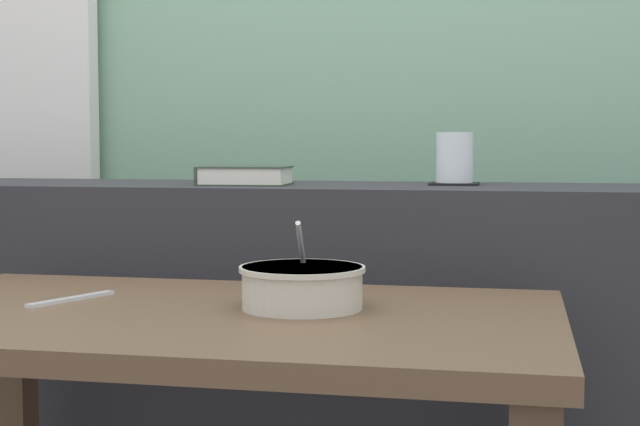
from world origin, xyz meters
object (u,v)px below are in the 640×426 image
Objects in this scene: closed_book at (244,176)px; soup_bowl at (302,287)px; fork_utensil at (71,299)px; juice_glass at (455,159)px; breakfast_table at (212,395)px; coaster_square at (454,184)px.

closed_book is 0.98× the size of soup_bowl.
fork_utensil is (-0.14, -0.51, -0.18)m from closed_book.
juice_glass is 0.85m from fork_utensil.
closed_book reaches higher than soup_bowl.
juice_glass is at bearing 10.92° from closed_book.
breakfast_table is 0.77m from coaster_square.
closed_book is (-0.11, 0.55, 0.31)m from breakfast_table.
breakfast_table is at bearing -78.92° from closed_book.
closed_book reaches higher than coaster_square.
coaster_square is 0.84m from fork_utensil.
soup_bowl is at bearing 19.46° from breakfast_table.
closed_book is (-0.43, -0.08, -0.03)m from juice_glass.
coaster_square is at bearing 69.36° from fork_utensil.
fork_utensil is (-0.25, 0.04, 0.13)m from breakfast_table.
juice_glass reaches higher than closed_book.
juice_glass is 0.55× the size of closed_book.
closed_book reaches higher than breakfast_table.
coaster_square is at bearing 63.08° from breakfast_table.
soup_bowl reaches higher than fork_utensil.
soup_bowl is at bearing -64.73° from closed_book.
soup_bowl is (-0.19, -0.59, -0.19)m from juice_glass.
closed_book is 0.58m from soup_bowl.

